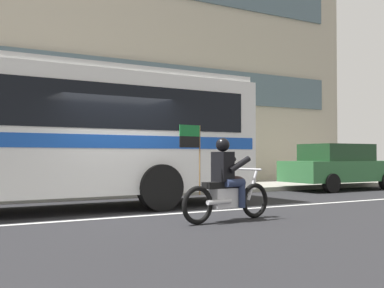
# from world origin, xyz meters

# --- Properties ---
(ground_plane) EXTENTS (60.00, 60.00, 0.00)m
(ground_plane) POSITION_xyz_m (0.00, 0.00, 0.00)
(ground_plane) COLOR black
(sidewalk_curb) EXTENTS (28.00, 3.80, 0.15)m
(sidewalk_curb) POSITION_xyz_m (0.00, 5.10, 0.07)
(sidewalk_curb) COLOR gray
(sidewalk_curb) RESTS_ON ground_plane
(lane_center_stripe) EXTENTS (26.60, 0.14, 0.01)m
(lane_center_stripe) POSITION_xyz_m (0.00, -0.60, 0.00)
(lane_center_stripe) COLOR silver
(lane_center_stripe) RESTS_ON ground_plane
(office_building_facade) EXTENTS (28.00, 0.89, 11.74)m
(office_building_facade) POSITION_xyz_m (0.00, 7.39, 5.88)
(office_building_facade) COLOR #B2A893
(office_building_facade) RESTS_ON ground_plane
(motorcycle_with_rider) EXTENTS (2.18, 0.69, 1.78)m
(motorcycle_with_rider) POSITION_xyz_m (1.31, -2.10, 0.67)
(motorcycle_with_rider) COLOR black
(motorcycle_with_rider) RESTS_ON ground_plane
(parked_sedan_curbside) EXTENTS (4.44, 1.87, 1.64)m
(parked_sedan_curbside) POSITION_xyz_m (9.39, 2.58, 0.85)
(parked_sedan_curbside) COLOR #2D6638
(parked_sedan_curbside) RESTS_ON ground_plane
(fire_hydrant) EXTENTS (0.22, 0.30, 0.75)m
(fire_hydrant) POSITION_xyz_m (2.33, 3.78, 0.52)
(fire_hydrant) COLOR gold
(fire_hydrant) RESTS_ON sidewalk_curb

